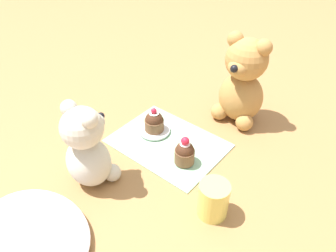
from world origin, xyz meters
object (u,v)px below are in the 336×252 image
juice_glass (213,200)px  cupcake_near_cream_bear (185,153)px  saucer_plate (154,130)px  teddy_bear_cream (87,148)px  teddy_bear_tan (242,82)px  cupcake_near_tan_bear (154,122)px

juice_glass → cupcake_near_cream_bear: bearing=-30.8°
saucer_plate → juice_glass: 0.28m
saucer_plate → teddy_bear_cream: bearing=90.8°
cupcake_near_cream_bear → saucer_plate: 0.14m
teddy_bear_tan → cupcake_near_tan_bear: 0.25m
cupcake_near_cream_bear → saucer_plate: size_ratio=0.90×
cupcake_near_cream_bear → saucer_plate: bearing=-17.7°
teddy_bear_tan → saucer_plate: (0.13, 0.19, -0.10)m
teddy_bear_cream → juice_glass: 0.27m
teddy_bear_cream → saucer_plate: 0.22m
cupcake_near_cream_bear → cupcake_near_tan_bear: (0.13, -0.04, 0.00)m
saucer_plate → juice_glass: (-0.25, 0.12, 0.03)m
cupcake_near_cream_bear → cupcake_near_tan_bear: bearing=-17.7°
cupcake_near_tan_bear → juice_glass: bearing=155.5°
cupcake_near_tan_bear → cupcake_near_cream_bear: bearing=162.3°
cupcake_near_cream_bear → teddy_bear_tan: bearing=-91.2°
teddy_bear_tan → juice_glass: (-0.12, 0.31, -0.07)m
cupcake_near_cream_bear → cupcake_near_tan_bear: 0.13m
juice_glass → teddy_bear_cream: bearing=20.1°
cupcake_near_cream_bear → juice_glass: bearing=149.2°
cupcake_near_cream_bear → juice_glass: same height
teddy_bear_cream → saucer_plate: (0.00, -0.21, -0.08)m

